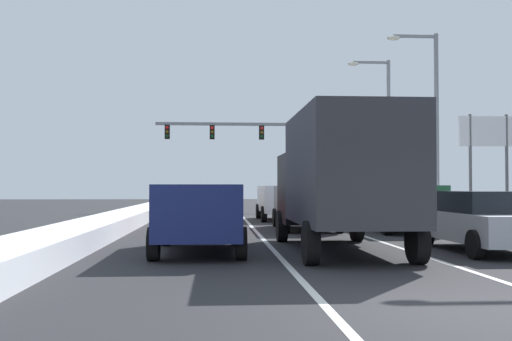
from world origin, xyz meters
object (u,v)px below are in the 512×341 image
Objects in this scene: suv_navy_left_lane_nearest at (200,211)px; suv_tan_left_lane_third at (208,200)px; suv_white_center_lane_third at (281,199)px; traffic_light_gantry at (280,140)px; suv_gray_center_lane_second at (305,203)px; sedan_red_left_lane_second at (206,211)px; street_lamp_right_far at (384,123)px; sedan_maroon_right_lane_third at (349,205)px; suv_green_right_lane_second at (399,203)px; street_lamp_right_mid at (430,110)px; sedan_silver_right_lane_nearest at (484,221)px; box_truck_center_lane_nearest at (340,176)px; roadside_sign_right at (488,142)px.

suv_navy_left_lane_nearest and suv_tan_left_lane_third have the same top height.
suv_white_center_lane_third is 0.35× the size of traffic_light_gantry.
suv_gray_center_lane_second and suv_navy_left_lane_nearest have the same top height.
suv_gray_center_lane_second is 3.98m from sedan_red_left_lane_second.
street_lamp_right_far is at bearing -40.61° from traffic_light_gantry.
traffic_light_gantry is (-1.87, 12.91, 4.12)m from sedan_maroon_right_lane_third.
street_lamp_right_mid is at bearing 62.68° from suv_green_right_lane_second.
suv_tan_left_lane_third is (-7.02, 14.04, 0.25)m from sedan_silver_right_lane_nearest.
street_lamp_right_mid is at bearing 4.76° from suv_tan_left_lane_third.
street_lamp_right_far is (-0.50, 6.69, 0.03)m from street_lamp_right_mid.
suv_tan_left_lane_third is (0.06, 13.67, 0.00)m from suv_navy_left_lane_nearest.
sedan_silver_right_lane_nearest is 0.92× the size of suv_navy_left_lane_nearest.
suv_navy_left_lane_nearest is at bearing -90.26° from suv_tan_left_lane_third.
suv_navy_left_lane_nearest is (-7.08, -6.59, 0.00)m from suv_green_right_lane_second.
suv_gray_center_lane_second reaches higher than sedan_silver_right_lane_nearest.
suv_tan_left_lane_third is at bearing 103.83° from box_truck_center_lane_nearest.
sedan_maroon_right_lane_third is at bearing 92.73° from suv_green_right_lane_second.
sedan_maroon_right_lane_third and sedan_red_left_lane_second have the same top height.
street_lamp_right_far reaches higher than suv_gray_center_lane_second.
suv_white_center_lane_third reaches higher than sedan_maroon_right_lane_third.
suv_green_right_lane_second is 6.82m from sedan_maroon_right_lane_third.
street_lamp_right_mid reaches higher than suv_white_center_lane_third.
suv_white_center_lane_third is at bearing -170.88° from roadside_sign_right.
sedan_maroon_right_lane_third is 6.64m from street_lamp_right_mid.
box_truck_center_lane_nearest is 1.47× the size of suv_navy_left_lane_nearest.
suv_white_center_lane_third is 1.00× the size of suv_navy_left_lane_nearest.
suv_white_center_lane_third is 14.77m from suv_navy_left_lane_nearest.
roadside_sign_right is (7.86, 16.51, 3.25)m from sedan_silver_right_lane_nearest.
traffic_light_gantry is 7.72m from street_lamp_right_far.
suv_green_right_lane_second is 1.00× the size of suv_white_center_lane_third.
sedan_silver_right_lane_nearest is at bearing -88.65° from sedan_maroon_right_lane_third.
suv_white_center_lane_third is (-3.17, 0.93, 0.25)m from sedan_maroon_right_lane_third.
traffic_light_gantry reaches higher than suv_navy_left_lane_nearest.
street_lamp_right_mid reaches higher than traffic_light_gantry.
suv_navy_left_lane_nearest is at bearing -90.55° from sedan_red_left_lane_second.
box_truck_center_lane_nearest is 0.76× the size of street_lamp_right_far.
suv_tan_left_lane_third is (-3.76, 5.90, 0.00)m from suv_gray_center_lane_second.
street_lamp_right_far is (3.64, 21.66, 4.79)m from sedan_silver_right_lane_nearest.
suv_gray_center_lane_second is at bearing -117.57° from sedan_maroon_right_lane_third.
suv_white_center_lane_third is 1.00× the size of suv_tan_left_lane_third.
traffic_light_gantry is 1.49× the size of street_lamp_right_mid.
sedan_red_left_lane_second is at bearing -161.15° from suv_gray_center_lane_second.
suv_green_right_lane_second is 7.75m from box_truck_center_lane_nearest.
street_lamp_right_mid is at bearing 52.47° from suv_navy_left_lane_nearest.
sedan_silver_right_lane_nearest is 0.92× the size of suv_tan_left_lane_third.
suv_navy_left_lane_nearest is at bearing -132.77° from roadside_sign_right.
traffic_light_gantry is at bearing 134.72° from roadside_sign_right.
suv_navy_left_lane_nearest is (-6.75, -13.39, 0.25)m from sedan_maroon_right_lane_third.
suv_white_center_lane_third is at bearing 65.81° from sedan_red_left_lane_second.
sedan_maroon_right_lane_third is at bearing 62.43° from suv_gray_center_lane_second.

